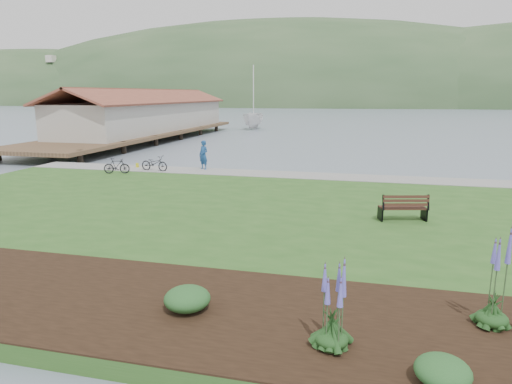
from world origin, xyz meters
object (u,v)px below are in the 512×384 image
person (203,153)px  bicycle_a (154,163)px  sailboat (254,129)px  park_bench (404,207)px

person → bicycle_a: bearing=-132.3°
person → bicycle_a: size_ratio=1.18×
person → sailboat: 37.30m
park_bench → bicycle_a: (-13.69, 7.84, -0.05)m
park_bench → person: 14.22m
park_bench → bicycle_a: bearing=135.5°
park_bench → sailboat: bearing=95.9°
person → sailboat: bearing=124.2°
park_bench → bicycle_a: size_ratio=1.01×
person → sailboat: size_ratio=0.07×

